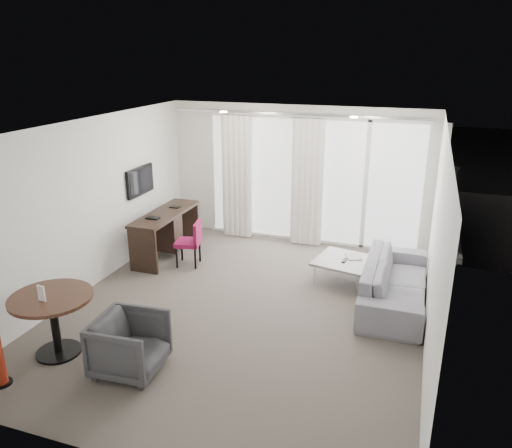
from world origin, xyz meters
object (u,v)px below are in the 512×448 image
(sofa, at_px, (395,282))
(rattan_chair_b, at_px, (411,199))
(desk_chair, at_px, (188,243))
(tub_armchair, at_px, (130,345))
(desk, at_px, (166,234))
(round_table, at_px, (55,325))
(coffee_table, at_px, (343,271))
(rattan_chair_a, at_px, (338,210))

(sofa, bearing_deg, rattan_chair_b, -0.53)
(desk_chair, bearing_deg, tub_armchair, -87.65)
(desk_chair, height_order, sofa, desk_chair)
(tub_armchair, xyz_separation_m, sofa, (2.76, 2.71, -0.02))
(tub_armchair, bearing_deg, desk, 17.89)
(tub_armchair, height_order, sofa, tub_armchair)
(round_table, relative_size, coffee_table, 1.16)
(desk, height_order, round_table, desk)
(desk_chair, height_order, rattan_chair_a, desk_chair)
(coffee_table, xyz_separation_m, sofa, (0.83, -0.45, 0.13))
(coffee_table, xyz_separation_m, rattan_chair_b, (0.86, 3.64, 0.26))
(desk_chair, bearing_deg, desk, 142.99)
(coffee_table, bearing_deg, rattan_chair_b, 76.63)
(tub_armchair, relative_size, rattan_chair_a, 1.00)
(tub_armchair, bearing_deg, round_table, 85.25)
(desk, distance_m, rattan_chair_b, 5.42)
(tub_armchair, bearing_deg, rattan_chair_b, -26.07)
(round_table, relative_size, rattan_chair_b, 1.07)
(desk, height_order, desk_chair, desk)
(desk, relative_size, rattan_chair_b, 1.90)
(coffee_table, xyz_separation_m, rattan_chair_a, (-0.55, 2.56, 0.19))
(round_table, bearing_deg, sofa, 35.32)
(round_table, xyz_separation_m, rattan_chair_a, (2.43, 5.71, -0.01))
(desk, distance_m, desk_chair, 0.62)
(desk, xyz_separation_m, desk_chair, (0.56, -0.27, -0.01))
(sofa, height_order, rattan_chair_a, rattan_chair_a)
(desk_chair, bearing_deg, sofa, -15.59)
(round_table, bearing_deg, rattan_chair_b, 60.48)
(round_table, relative_size, tub_armchair, 1.29)
(sofa, bearing_deg, coffee_table, 61.25)
(sofa, xyz_separation_m, rattan_chair_b, (0.04, 4.09, 0.13))
(tub_armchair, distance_m, rattan_chair_b, 7.36)
(desk, relative_size, round_table, 1.77)
(rattan_chair_a, bearing_deg, tub_armchair, -80.10)
(sofa, distance_m, rattan_chair_b, 4.09)
(desk, relative_size, desk_chair, 2.17)
(round_table, xyz_separation_m, tub_armchair, (1.05, -0.02, -0.05))
(rattan_chair_a, bearing_deg, round_table, -89.60)
(desk, distance_m, round_table, 3.23)
(round_table, bearing_deg, tub_armchair, -1.00)
(desk_chair, height_order, tub_armchair, desk_chair)
(tub_armchair, xyz_separation_m, coffee_table, (1.93, 3.17, -0.15))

